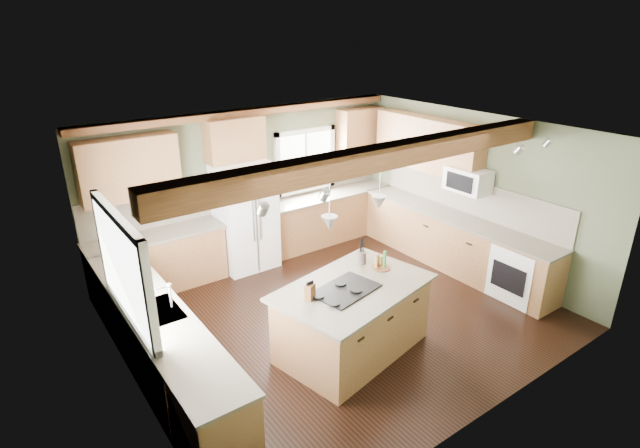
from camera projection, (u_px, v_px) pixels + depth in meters
floor at (337, 313)px, 7.18m from camera, size 5.60×5.60×0.00m
ceiling at (339, 134)px, 6.20m from camera, size 5.60×5.60×0.00m
wall_back at (249, 184)px, 8.57m from camera, size 5.60×0.00×5.60m
wall_left at (125, 291)px, 5.18m from camera, size 0.00×5.00×5.00m
wall_right at (472, 192)px, 8.21m from camera, size 0.00×5.00×5.00m
ceiling_beam at (381, 157)px, 5.66m from camera, size 5.55×0.26×0.26m
soffit_trim at (248, 112)px, 8.03m from camera, size 5.55×0.20×0.10m
backsplash_back at (250, 190)px, 8.59m from camera, size 5.58×0.03×0.58m
backsplash_right at (469, 196)px, 8.27m from camera, size 0.03×3.70×0.58m
base_cab_back_left at (159, 263)px, 7.70m from camera, size 2.02×0.60×0.88m
counter_back_left at (155, 235)px, 7.53m from camera, size 2.06×0.64×0.04m
base_cab_back_right at (329, 218)px, 9.48m from camera, size 2.62×0.60×0.88m
counter_back_right at (329, 195)px, 9.30m from camera, size 2.66×0.64×0.04m
base_cab_left at (161, 347)px, 5.70m from camera, size 0.60×3.70×0.88m
counter_left at (156, 313)px, 5.53m from camera, size 0.64×3.74×0.04m
base_cab_right at (453, 242)px, 8.41m from camera, size 0.60×3.70×0.88m
counter_right at (455, 217)px, 8.23m from camera, size 0.64×3.74×0.04m
upper_cab_back_left at (129, 169)px, 7.12m from camera, size 1.40×0.35×0.90m
upper_cab_over_fridge at (235, 139)px, 7.96m from camera, size 0.96×0.35×0.70m
upper_cab_right at (427, 144)px, 8.54m from camera, size 0.35×2.20×0.90m
upper_cab_back_corner at (359, 132)px, 9.44m from camera, size 0.90×0.35×0.90m
window_left at (122, 267)px, 5.13m from camera, size 0.04×1.60×1.05m
window_back at (305, 160)px, 9.08m from camera, size 1.10×0.04×1.00m
sink at (156, 313)px, 5.53m from camera, size 0.50×0.65×0.03m
faucet at (170, 296)px, 5.57m from camera, size 0.02×0.02×0.28m
dishwasher at (209, 415)px, 4.73m from camera, size 0.60×0.60×0.84m
oven at (520, 272)px, 7.43m from camera, size 0.60×0.72×0.84m
microwave at (468, 180)px, 7.96m from camera, size 0.40×0.70×0.38m
pendant_left at (329, 223)px, 5.38m from camera, size 0.18×0.18×0.16m
pendant_right at (379, 202)px, 6.00m from camera, size 0.18×0.18×0.16m
refrigerator at (245, 216)px, 8.27m from camera, size 0.90×0.74×1.80m
island at (352, 320)px, 6.23m from camera, size 1.99×1.45×0.88m
island_top at (353, 287)px, 6.06m from camera, size 2.13×1.59×0.04m
cooktop at (346, 290)px, 5.95m from camera, size 0.87×0.67×0.02m
knife_block at (310, 292)px, 5.73m from camera, size 0.14×0.12×0.19m
utensil_crock at (362, 258)px, 6.59m from camera, size 0.17×0.17×0.16m
bottle_tray at (381, 260)px, 6.44m from camera, size 0.31×0.31×0.23m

